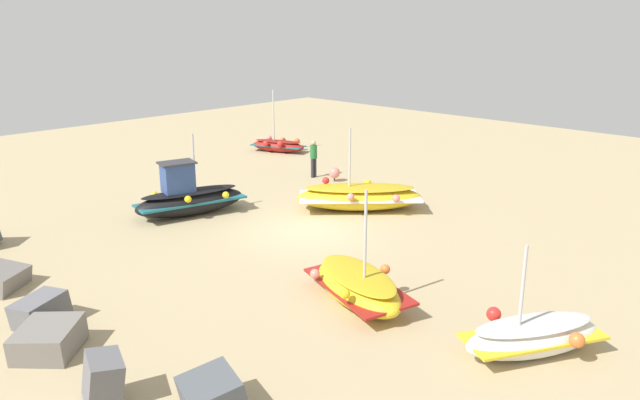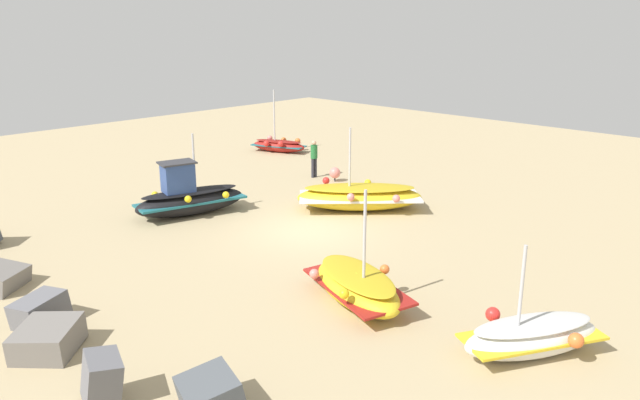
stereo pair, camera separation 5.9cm
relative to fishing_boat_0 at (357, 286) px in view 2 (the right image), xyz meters
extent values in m
plane|color=tan|center=(4.94, -3.05, -0.46)|extent=(53.54, 53.54, 0.00)
ellipsoid|color=gold|center=(0.00, 0.00, -0.05)|extent=(3.83, 2.60, 0.90)
cube|color=maroon|center=(0.00, 0.00, 0.00)|extent=(3.70, 2.57, 0.15)
ellipsoid|color=gold|center=(0.00, 0.00, 0.30)|extent=(3.36, 2.26, 0.20)
cylinder|color=#B7B7BC|center=(-0.31, 0.11, 1.53)|extent=(0.08, 0.08, 2.32)
sphere|color=yellow|center=(-0.50, 1.06, 0.29)|extent=(0.26, 0.26, 0.26)
sphere|color=orange|center=(-0.28, -0.80, 0.31)|extent=(0.26, 0.26, 0.26)
sphere|color=#EA7F75|center=(1.06, 0.52, 0.18)|extent=(0.26, 0.26, 0.26)
ellipsoid|color=gold|center=(5.32, -6.31, 0.01)|extent=(4.85, 4.87, 1.03)
cube|color=white|center=(5.32, -6.31, 0.06)|extent=(4.74, 4.75, 0.18)
ellipsoid|color=gold|center=(5.32, -6.31, 0.41)|extent=(4.24, 4.26, 0.23)
cylinder|color=#B7B7BC|center=(5.60, -6.02, 1.62)|extent=(0.08, 0.08, 2.28)
sphere|color=red|center=(7.01, -6.18, 0.41)|extent=(0.29, 0.29, 0.29)
sphere|color=#EA7F75|center=(4.83, -5.23, 0.36)|extent=(0.29, 0.29, 0.29)
sphere|color=yellow|center=(5.81, -7.39, 0.31)|extent=(0.29, 0.29, 0.29)
sphere|color=#EA7F75|center=(3.64, -6.43, 0.29)|extent=(0.29, 0.29, 0.29)
ellipsoid|color=white|center=(-4.51, -0.69, -0.07)|extent=(2.57, 3.44, 0.79)
cube|color=gold|center=(-4.51, -0.69, -0.03)|extent=(2.55, 3.34, 0.07)
ellipsoid|color=beige|center=(-4.51, -0.69, 0.26)|extent=(2.26, 3.02, 0.13)
cylinder|color=#B7B7BC|center=(-4.32, -0.35, 1.24)|extent=(0.08, 0.08, 1.85)
sphere|color=red|center=(-3.62, -0.52, 0.26)|extent=(0.33, 0.33, 0.33)
sphere|color=orange|center=(-5.40, -0.87, 0.15)|extent=(0.33, 0.33, 0.33)
ellipsoid|color=maroon|center=(15.59, -11.38, -0.14)|extent=(3.27, 2.13, 0.66)
cube|color=#1E6670|center=(15.59, -11.38, -0.11)|extent=(3.17, 2.11, 0.08)
ellipsoid|color=maroon|center=(15.59, -11.38, 0.13)|extent=(2.88, 1.87, 0.13)
cylinder|color=#B7B7BC|center=(15.81, -11.29, 1.57)|extent=(0.08, 0.08, 2.78)
sphere|color=#EA7F75|center=(16.63, -11.66, 0.13)|extent=(0.32, 0.32, 0.32)
sphere|color=red|center=(15.75, -10.62, 0.09)|extent=(0.32, 0.32, 0.32)
sphere|color=orange|center=(15.83, -11.98, 0.08)|extent=(0.32, 0.32, 0.32)
sphere|color=red|center=(14.94, -10.94, 0.13)|extent=(0.32, 0.32, 0.32)
sphere|color=orange|center=(15.02, -12.30, 0.10)|extent=(0.32, 0.32, 0.32)
ellipsoid|color=black|center=(9.46, -1.34, 0.03)|extent=(2.39, 4.43, 1.02)
cube|color=#1E6670|center=(9.46, -1.34, 0.07)|extent=(2.36, 4.27, 0.14)
ellipsoid|color=black|center=(9.46, -1.34, 0.43)|extent=(2.07, 3.89, 0.21)
cube|color=#2D4784|center=(9.57, -0.92, 1.05)|extent=(1.02, 1.26, 1.08)
cube|color=#333338|center=(9.57, -0.92, 1.62)|extent=(1.18, 1.46, 0.06)
cylinder|color=#B7B7BC|center=(9.41, -1.56, 1.57)|extent=(0.08, 0.08, 2.13)
sphere|color=yellow|center=(8.43, -2.22, 0.34)|extent=(0.26, 0.26, 0.26)
sphere|color=#EA7F75|center=(10.13, -1.89, 0.45)|extent=(0.26, 0.26, 0.26)
sphere|color=yellow|center=(8.79, -0.79, 0.40)|extent=(0.26, 0.26, 0.26)
sphere|color=yellow|center=(10.49, -0.46, 0.30)|extent=(0.26, 0.26, 0.26)
cylinder|color=#2D2D38|center=(10.14, -8.58, 0.00)|extent=(0.14, 0.14, 0.91)
cylinder|color=#2D2D38|center=(10.12, -8.73, 0.00)|extent=(0.14, 0.14, 0.91)
cylinder|color=#236B33|center=(10.13, -8.66, 0.76)|extent=(0.32, 0.32, 0.61)
sphere|color=tan|center=(10.13, -8.66, 1.18)|extent=(0.22, 0.22, 0.22)
cube|color=#4C5156|center=(-1.17, 5.55, -0.10)|extent=(1.52, 1.46, 0.94)
cube|color=slate|center=(0.60, 6.80, 0.04)|extent=(1.10, 0.95, 1.16)
cube|color=slate|center=(3.27, 6.73, -0.14)|extent=(1.84, 1.88, 0.72)
cube|color=slate|center=(4.72, 6.31, -0.10)|extent=(1.20, 1.44, 0.86)
cylinder|color=#3F3F42|center=(8.91, -8.77, -0.38)|extent=(0.08, 0.08, 0.15)
sphere|color=#EA7F75|center=(8.91, -8.77, -0.05)|extent=(0.51, 0.51, 0.51)
camera|label=1|loc=(-9.67, 11.44, 6.74)|focal=34.89mm
camera|label=2|loc=(-9.71, 11.40, 6.74)|focal=34.89mm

